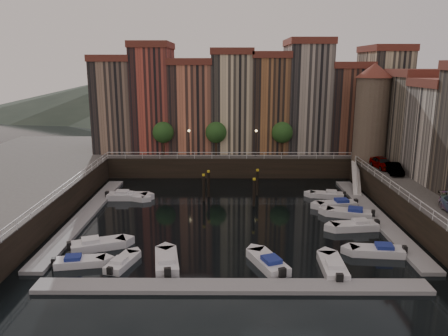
{
  "coord_description": "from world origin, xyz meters",
  "views": [
    {
      "loc": [
        -0.46,
        -47.09,
        16.52
      ],
      "look_at": [
        -0.72,
        4.0,
        4.43
      ],
      "focal_mm": 35.0,
      "sensor_mm": 36.0,
      "label": 1
    }
  ],
  "objects_px": {
    "mooring_pilings": "(231,187)",
    "boat_left_3": "(126,196)",
    "boat_left_0": "(79,262)",
    "gangway": "(356,176)",
    "corner_tower": "(372,111)",
    "boat_left_1": "(97,245)",
    "car_a": "(382,163)",
    "car_b": "(394,169)"
  },
  "relations": [
    {
      "from": "gangway",
      "to": "mooring_pilings",
      "type": "height_order",
      "value": "gangway"
    },
    {
      "from": "boat_left_3",
      "to": "car_a",
      "type": "relative_size",
      "value": 1.14
    },
    {
      "from": "boat_left_3",
      "to": "car_a",
      "type": "xyz_separation_m",
      "value": [
        33.3,
        3.94,
        3.38
      ]
    },
    {
      "from": "car_a",
      "to": "boat_left_1",
      "type": "bearing_deg",
      "value": -155.19
    },
    {
      "from": "boat_left_3",
      "to": "boat_left_1",
      "type": "bearing_deg",
      "value": -87.21
    },
    {
      "from": "corner_tower",
      "to": "boat_left_3",
      "type": "relative_size",
      "value": 2.63
    },
    {
      "from": "mooring_pilings",
      "to": "boat_left_3",
      "type": "bearing_deg",
      "value": 179.39
    },
    {
      "from": "boat_left_0",
      "to": "boat_left_3",
      "type": "height_order",
      "value": "boat_left_3"
    },
    {
      "from": "mooring_pilings",
      "to": "car_b",
      "type": "distance_m",
      "value": 20.71
    },
    {
      "from": "gangway",
      "to": "mooring_pilings",
      "type": "bearing_deg",
      "value": -165.0
    },
    {
      "from": "gangway",
      "to": "boat_left_3",
      "type": "height_order",
      "value": "gangway"
    },
    {
      "from": "corner_tower",
      "to": "car_b",
      "type": "relative_size",
      "value": 3.26
    },
    {
      "from": "corner_tower",
      "to": "boat_left_1",
      "type": "height_order",
      "value": "corner_tower"
    },
    {
      "from": "gangway",
      "to": "boat_left_1",
      "type": "relative_size",
      "value": 1.59
    },
    {
      "from": "car_b",
      "to": "corner_tower",
      "type": "bearing_deg",
      "value": 100.02
    },
    {
      "from": "corner_tower",
      "to": "boat_left_0",
      "type": "distance_m",
      "value": 44.1
    },
    {
      "from": "gangway",
      "to": "car_b",
      "type": "xyz_separation_m",
      "value": [
        3.6,
        -3.58,
        1.78
      ]
    },
    {
      "from": "corner_tower",
      "to": "boat_left_1",
      "type": "xyz_separation_m",
      "value": [
        -32.39,
        -24.17,
        -9.8
      ]
    },
    {
      "from": "mooring_pilings",
      "to": "boat_left_1",
      "type": "relative_size",
      "value": 1.37
    },
    {
      "from": "boat_left_1",
      "to": "car_a",
      "type": "bearing_deg",
      "value": 9.44
    },
    {
      "from": "boat_left_0",
      "to": "car_a",
      "type": "relative_size",
      "value": 0.97
    },
    {
      "from": "mooring_pilings",
      "to": "boat_left_0",
      "type": "height_order",
      "value": "mooring_pilings"
    },
    {
      "from": "corner_tower",
      "to": "boat_left_3",
      "type": "height_order",
      "value": "corner_tower"
    },
    {
      "from": "car_b",
      "to": "mooring_pilings",
      "type": "bearing_deg",
      "value": -172.26
    },
    {
      "from": "boat_left_1",
      "to": "corner_tower",
      "type": "bearing_deg",
      "value": 15.7
    },
    {
      "from": "corner_tower",
      "to": "boat_left_0",
      "type": "height_order",
      "value": "corner_tower"
    },
    {
      "from": "boat_left_3",
      "to": "mooring_pilings",
      "type": "bearing_deg",
      "value": -0.31
    },
    {
      "from": "gangway",
      "to": "boat_left_0",
      "type": "xyz_separation_m",
      "value": [
        -30.0,
        -23.16,
        -1.58
      ]
    },
    {
      "from": "boat_left_3",
      "to": "car_a",
      "type": "height_order",
      "value": "car_a"
    },
    {
      "from": "gangway",
      "to": "mooring_pilings",
      "type": "relative_size",
      "value": 1.16
    },
    {
      "from": "corner_tower",
      "to": "mooring_pilings",
      "type": "xyz_separation_m",
      "value": [
        -19.88,
        -9.05,
        -8.54
      ]
    },
    {
      "from": "mooring_pilings",
      "to": "boat_left_1",
      "type": "bearing_deg",
      "value": -129.62
    },
    {
      "from": "corner_tower",
      "to": "car_a",
      "type": "xyz_separation_m",
      "value": [
        0.24,
        -4.97,
        -6.41
      ]
    },
    {
      "from": "mooring_pilings",
      "to": "boat_left_1",
      "type": "height_order",
      "value": "mooring_pilings"
    },
    {
      "from": "boat_left_0",
      "to": "boat_left_3",
      "type": "bearing_deg",
      "value": 80.62
    },
    {
      "from": "gangway",
      "to": "boat_left_1",
      "type": "height_order",
      "value": "gangway"
    },
    {
      "from": "boat_left_1",
      "to": "boat_left_3",
      "type": "relative_size",
      "value": 1.0
    },
    {
      "from": "boat_left_0",
      "to": "corner_tower",
      "type": "bearing_deg",
      "value": 30.19
    },
    {
      "from": "car_a",
      "to": "boat_left_0",
      "type": "bearing_deg",
      "value": -151.27
    },
    {
      "from": "mooring_pilings",
      "to": "boat_left_0",
      "type": "distance_m",
      "value": 22.75
    },
    {
      "from": "boat_left_1",
      "to": "car_a",
      "type": "height_order",
      "value": "car_a"
    },
    {
      "from": "corner_tower",
      "to": "car_b",
      "type": "xyz_separation_m",
      "value": [
        0.7,
        -8.08,
        -6.5
      ]
    }
  ]
}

